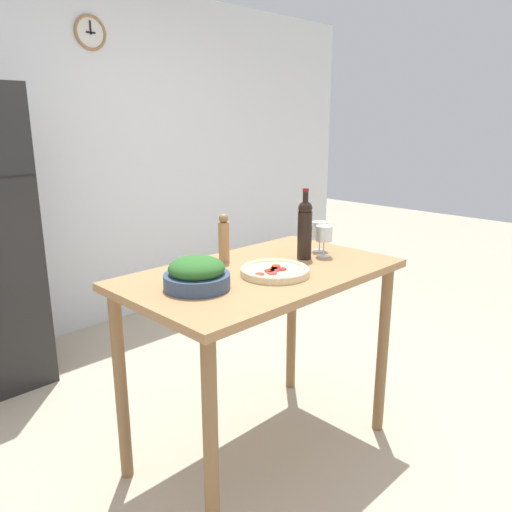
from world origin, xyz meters
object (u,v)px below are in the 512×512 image
salad_bowl (197,274)px  wine_bottle (305,228)px  wine_glass_near (324,235)px  homemade_pizza (275,271)px  wine_glass_far (320,230)px  pepper_mill (224,239)px

salad_bowl → wine_bottle: bearing=-1.1°
wine_glass_near → homemade_pizza: wine_glass_near is taller
wine_glass_far → pepper_mill: (-0.49, 0.19, 0.00)m
homemade_pizza → salad_bowl: bearing=164.7°
wine_bottle → wine_glass_near: wine_bottle is taller
wine_glass_near → pepper_mill: bearing=147.4°
wine_glass_far → homemade_pizza: bearing=-165.5°
wine_bottle → wine_glass_near: bearing=-22.8°
wine_bottle → homemade_pizza: size_ratio=1.13×
wine_bottle → pepper_mill: (-0.32, 0.23, -0.04)m
wine_glass_far → homemade_pizza: (-0.47, -0.12, -0.09)m
salad_bowl → homemade_pizza: (0.36, -0.10, -0.04)m
pepper_mill → salad_bowl: pepper_mill is taller
wine_glass_far → homemade_pizza: 0.49m
wine_bottle → homemade_pizza: bearing=-164.2°
wine_glass_near → salad_bowl: bearing=175.9°
pepper_mill → wine_glass_near: bearing=-32.6°
pepper_mill → salad_bowl: bearing=-147.2°
wine_bottle → wine_glass_far: wine_bottle is taller
wine_glass_far → salad_bowl: (-0.82, -0.02, -0.05)m
wine_bottle → homemade_pizza: 0.34m
wine_bottle → pepper_mill: bearing=144.7°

